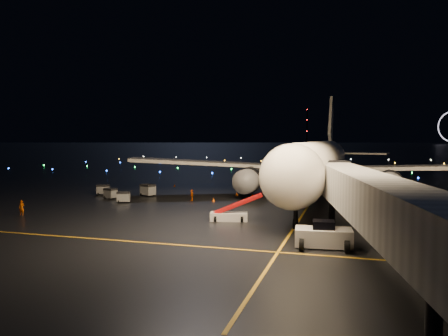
{
  "coord_description": "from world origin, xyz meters",
  "views": [
    {
      "loc": [
        17.44,
        -43.44,
        8.89
      ],
      "look_at": [
        1.13,
        12.0,
        5.0
      ],
      "focal_mm": 35.0,
      "sensor_mm": 36.0,
      "label": 1
    }
  ],
  "objects": [
    {
      "name": "radio_mast",
      "position": [
        -60.0,
        740.0,
        32.0
      ],
      "size": [
        1.8,
        1.8,
        64.0
      ],
      "primitive_type": "cylinder",
      "color": "black",
      "rests_on": "ground"
    },
    {
      "name": "baggage_cart_0",
      "position": [
        -12.86,
        17.7,
        0.91
      ],
      "size": [
        2.59,
        2.27,
        1.83
      ],
      "primitive_type": "cube",
      "rotation": [
        0.0,
        0.0,
        -0.44
      ],
      "color": "gray",
      "rests_on": "ground"
    },
    {
      "name": "baggage_cart_3",
      "position": [
        -20.41,
        17.16,
        0.81
      ],
      "size": [
        2.27,
        1.95,
        1.62
      ],
      "primitive_type": "cube",
      "rotation": [
        0.0,
        0.0,
        0.39
      ],
      "color": "gray",
      "rests_on": "ground"
    },
    {
      "name": "taxiway_lights",
      "position": [
        0.0,
        106.0,
        0.18
      ],
      "size": [
        164.0,
        92.0,
        0.36
      ],
      "primitive_type": null,
      "color": "black",
      "rests_on": "ground"
    },
    {
      "name": "jet_bridge",
      "position": [
        20.75,
        -24.5,
        3.3
      ],
      "size": [
        14.0,
        58.0,
        6.6
      ],
      "primitive_type": null,
      "color": "#A3A3A3",
      "rests_on": "ground"
    },
    {
      "name": "baggage_cart_1",
      "position": [
        -13.06,
        10.53,
        0.76
      ],
      "size": [
        2.13,
        1.86,
        1.51
      ],
      "primitive_type": "cube",
      "rotation": [
        0.0,
        0.0,
        0.42
      ],
      "color": "gray",
      "rests_on": "ground"
    },
    {
      "name": "crew_a",
      "position": [
        -19.38,
        -1.83,
        0.87
      ],
      "size": [
        0.72,
        0.56,
        1.74
      ],
      "primitive_type": "imported",
      "rotation": [
        0.0,
        0.0,
        0.25
      ],
      "color": "#F55A05",
      "rests_on": "ground"
    },
    {
      "name": "safety_cone_1",
      "position": [
        2.89,
        21.29,
        0.26
      ],
      "size": [
        0.46,
        0.46,
        0.51
      ],
      "primitive_type": "cone",
      "rotation": [
        0.0,
        0.0,
        0.02
      ],
      "color": "#E55204",
      "rests_on": "ground"
    },
    {
      "name": "crew_c",
      "position": [
        -4.52,
        14.84,
        0.8
      ],
      "size": [
        0.87,
        0.99,
        1.61
      ],
      "primitive_type": "imported",
      "rotation": [
        0.0,
        0.0,
        -0.93
      ],
      "color": "#F55A05",
      "rests_on": "ground"
    },
    {
      "name": "safety_cone_0",
      "position": [
        -1.29,
        14.96,
        0.26
      ],
      "size": [
        0.47,
        0.47,
        0.51
      ],
      "primitive_type": "cone",
      "rotation": [
        0.0,
        0.0,
        -0.03
      ],
      "color": "#E55204",
      "rests_on": "ground"
    },
    {
      "name": "ground",
      "position": [
        0.0,
        300.0,
        0.0
      ],
      "size": [
        2000.0,
        2000.0,
        0.0
      ],
      "primitive_type": "plane",
      "color": "black",
      "rests_on": "ground"
    },
    {
      "name": "lane_centre",
      "position": [
        12.0,
        15.0,
        0.01
      ],
      "size": [
        0.25,
        80.0,
        0.02
      ],
      "primitive_type": "cube",
      "color": "gold",
      "rests_on": "ground"
    },
    {
      "name": "airliner",
      "position": [
        12.65,
        26.22,
        8.8
      ],
      "size": [
        63.07,
        60.02,
        17.6
      ],
      "primitive_type": null,
      "rotation": [
        0.0,
        0.0,
        -0.02
      ],
      "color": "white",
      "rests_on": "ground"
    },
    {
      "name": "safety_cone_2",
      "position": [
        0.22,
        22.25,
        0.25
      ],
      "size": [
        0.54,
        0.54,
        0.51
      ],
      "primitive_type": "cone",
      "rotation": [
        0.0,
        0.0,
        0.25
      ],
      "color": "#E55204",
      "rests_on": "ground"
    },
    {
      "name": "baggage_cart_2",
      "position": [
        -16.91,
        13.53,
        0.77
      ],
      "size": [
        2.14,
        1.83,
        1.53
      ],
      "primitive_type": "cube",
      "rotation": [
        0.0,
        0.0,
        -0.37
      ],
      "color": "gray",
      "rests_on": "ground"
    },
    {
      "name": "safety_cone_3",
      "position": [
        -14.11,
        31.23,
        0.25
      ],
      "size": [
        0.53,
        0.53,
        0.49
      ],
      "primitive_type": "cone",
      "rotation": [
        0.0,
        0.0,
        -0.26
      ],
      "color": "#E55204",
      "rests_on": "ground"
    },
    {
      "name": "pushback_tug",
      "position": [
        15.31,
        -7.21,
        1.09
      ],
      "size": [
        4.79,
        2.82,
        2.19
      ],
      "primitive_type": "cube",
      "rotation": [
        0.0,
        0.0,
        0.09
      ],
      "color": "silver",
      "rests_on": "ground"
    },
    {
      "name": "belt_loader",
      "position": [
        4.72,
        1.67,
        1.43
      ],
      "size": [
        6.11,
        2.94,
        2.86
      ],
      "primitive_type": null,
      "rotation": [
        0.0,
        0.0,
        0.23
      ],
      "color": "silver",
      "rests_on": "ground"
    },
    {
      "name": "lane_cross",
      "position": [
        -5.0,
        -10.0,
        0.01
      ],
      "size": [
        60.0,
        0.25,
        0.02
      ],
      "primitive_type": "cube",
      "color": "gold",
      "rests_on": "ground"
    }
  ]
}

